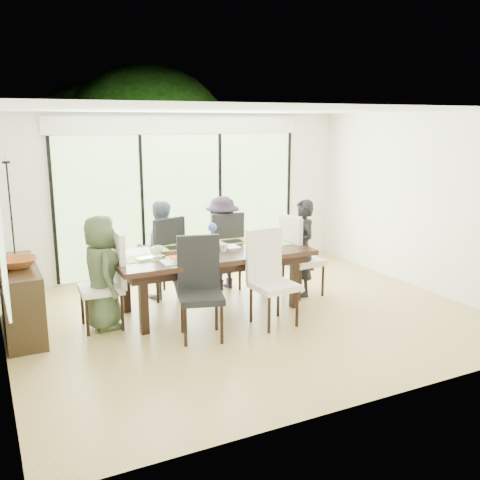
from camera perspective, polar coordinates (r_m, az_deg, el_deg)
name	(u,v)px	position (r m, az deg, el deg)	size (l,w,h in m)	color
floor	(248,316)	(7.26, 0.88, -8.15)	(6.00, 5.00, 0.01)	olive
ceiling	(249,109)	(6.79, 0.96, 13.75)	(6.00, 5.00, 0.01)	white
wall_back	(181,194)	(9.18, -6.28, 4.91)	(6.00, 0.02, 2.70)	white
wall_front	(379,263)	(4.86, 14.58, -2.36)	(6.00, 0.02, 2.70)	beige
wall_right	(423,202)	(8.68, 18.93, 3.86)	(0.02, 5.00, 2.70)	silver
glass_doors	(182,203)	(9.16, -6.17, 3.95)	(4.20, 0.02, 2.30)	#598C3F
blinds_header	(181,125)	(9.05, -6.35, 12.11)	(4.40, 0.06, 0.28)	white
mullion_a	(53,212)	(8.67, -19.30, 2.81)	(0.05, 0.04, 2.30)	black
mullion_b	(142,206)	(8.94, -10.37, 3.60)	(0.05, 0.04, 2.30)	black
mullion_c	(220,200)	(9.41, -2.14, 4.25)	(0.05, 0.04, 2.30)	black
mullion_d	(288,196)	(10.06, 5.18, 4.75)	(0.05, 0.04, 2.30)	black
side_window	(2,250)	(4.96, -24.07, -0.98)	(0.02, 0.90, 1.00)	#8CAD7F
deck	(167,261)	(10.28, -7.80, -2.27)	(6.00, 1.80, 0.10)	brown
rail_top	(153,223)	(10.89, -9.24, 1.77)	(6.00, 0.08, 0.06)	#523123
foliage_left	(49,179)	(11.37, -19.67, 6.19)	(3.20, 3.20, 3.20)	#14380F
foliage_mid	(147,155)	(12.37, -9.88, 8.88)	(4.00, 4.00, 4.00)	#14380F
foliage_right	(234,179)	(12.32, -0.61, 6.52)	(2.80, 2.80, 2.80)	#14380F
foliage_far	(96,163)	(12.82, -15.08, 7.95)	(3.60, 3.60, 3.60)	#14380F
table_top	(211,253)	(7.28, -3.14, -1.42)	(2.69, 1.23, 0.07)	black
table_apron	(211,260)	(7.31, -3.13, -2.18)	(2.46, 1.01, 0.11)	black
table_leg_fl	(144,304)	(6.67, -10.24, -6.71)	(0.10, 0.10, 0.77)	black
table_leg_fr	(294,281)	(7.51, 5.82, -4.35)	(0.10, 0.10, 0.77)	black
table_leg_bl	(126,285)	(7.46, -12.10, -4.69)	(0.10, 0.10, 0.77)	black
table_leg_br	(265,266)	(8.22, 2.64, -2.79)	(0.10, 0.10, 0.77)	black
chair_left_end	(100,281)	(6.91, -14.67, -4.24)	(0.52, 0.52, 1.23)	white
chair_right_end	(303,255)	(8.02, 6.78, -1.58)	(0.52, 0.52, 1.23)	silver
chair_far_left	(160,256)	(7.95, -8.53, -1.75)	(0.52, 0.52, 1.23)	black
chair_far_right	(222,249)	(8.30, -1.95, -1.01)	(0.52, 0.52, 1.23)	black
chair_near_left	(201,289)	(6.38, -4.18, -5.26)	(0.52, 0.52, 1.23)	black
chair_near_right	(274,278)	(6.80, 3.67, -4.12)	(0.52, 0.52, 1.23)	white
person_left_end	(102,273)	(6.88, -14.56, -3.38)	(0.67, 0.42, 1.44)	#3F5035
person_right_end	(302,248)	(7.98, 6.68, -0.85)	(0.67, 0.42, 1.44)	black
person_far_left	(160,250)	(7.91, -8.51, -1.03)	(0.67, 0.42, 1.44)	slate
person_far_right	(222,243)	(8.26, -1.90, -0.32)	(0.67, 0.42, 1.44)	#271E2E
placemat_left	(143,258)	(6.97, -10.35, -1.94)	(0.49, 0.36, 0.01)	#8DBF44
placemat_right	(271,244)	(7.68, 3.38, -0.39)	(0.49, 0.36, 0.01)	#76AD3D
placemat_far_l	(170,248)	(7.48, -7.53, -0.84)	(0.49, 0.36, 0.01)	#ADC446
placemat_far_r	(234,241)	(7.85, -0.61, -0.09)	(0.49, 0.36, 0.01)	#94AA3D
placemat_paper	(180,260)	(6.81, -6.41, -2.16)	(0.49, 0.36, 0.01)	white
tablet_far_l	(178,247)	(7.47, -6.68, -0.76)	(0.29, 0.20, 0.01)	black
tablet_far_r	(233,241)	(7.78, -0.78, -0.13)	(0.27, 0.19, 0.01)	black
papers	(258,246)	(7.52, 1.91, -0.66)	(0.34, 0.25, 0.00)	white
platter_base	(180,259)	(6.80, -6.42, -2.02)	(0.29, 0.29, 0.03)	white
platter_snacks	(180,257)	(6.80, -6.42, -1.86)	(0.22, 0.22, 0.02)	#C85C17
vase	(213,245)	(7.32, -2.95, -0.53)	(0.09, 0.09, 0.13)	silver
hyacinth_stems	(212,235)	(7.29, -2.96, 0.50)	(0.04, 0.04, 0.18)	#337226
hyacinth_blooms	(212,227)	(7.27, -2.97, 1.37)	(0.12, 0.12, 0.12)	#4E54C3
laptop	(152,258)	(6.90, -9.33, -1.95)	(0.37, 0.24, 0.03)	silver
cup_a	(158,250)	(7.16, -8.78, -1.07)	(0.14, 0.14, 0.11)	white
cup_b	(224,248)	(7.23, -1.75, -0.81)	(0.11, 0.11, 0.10)	white
cup_c	(259,240)	(7.69, 2.04, 0.02)	(0.14, 0.14, 0.11)	white
book	(226,247)	(7.41, -1.52, -0.80)	(0.18, 0.25, 0.02)	white
sideboard	(21,299)	(7.13, -22.35, -5.83)	(0.43, 1.53, 0.86)	black
bowl	(18,263)	(6.91, -22.63, -2.24)	(0.46, 0.46, 0.11)	#954C20
candlestick_base	(15,257)	(7.35, -22.86, -1.69)	(0.10, 0.10, 0.04)	black
candlestick_shaft	(11,210)	(7.24, -23.26, 2.94)	(0.02, 0.02, 1.20)	black
candlestick_pan	(6,162)	(7.17, -23.67, 7.61)	(0.10, 0.10, 0.03)	black
candle	(6,157)	(7.17, -23.72, 8.06)	(0.03, 0.03, 0.10)	silver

